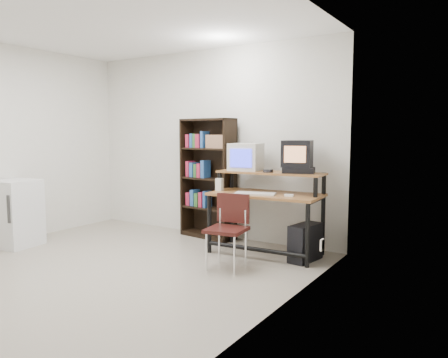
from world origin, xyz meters
The scene contains 18 objects.
floor centered at (0.00, 0.00, -0.01)m, with size 4.00×4.00×0.01m, color #9E9483.
ceiling centered at (0.00, 0.00, 2.60)m, with size 4.00×4.00×0.01m, color white.
back_wall centered at (0.00, 2.00, 1.30)m, with size 4.00×0.01×2.60m, color silver.
right_wall centered at (2.00, 0.00, 1.30)m, with size 0.01×4.00×2.60m, color silver.
computer_desk centered at (1.16, 1.53, 0.70)m, with size 1.34×0.73×0.98m.
crt_monitor centered at (0.80, 1.65, 1.15)m, with size 0.43×0.43×0.35m.
vcr centered at (1.51, 1.65, 1.01)m, with size 0.36×0.26×0.08m, color black.
crt_tv centered at (1.47, 1.68, 1.21)m, with size 0.40×0.39×0.31m.
cd_spindle centered at (1.17, 1.54, 0.99)m, with size 0.12×0.12×0.05m, color #26262B.
keyboard centered at (1.10, 1.34, 0.74)m, with size 0.47×0.21×0.04m, color beige.
mousepad centered at (1.51, 1.44, 0.72)m, with size 0.22×0.18×0.01m, color black.
mouse centered at (1.50, 1.41, 0.74)m, with size 0.10×0.06×0.03m, color white.
desk_speaker centered at (0.56, 1.41, 0.80)m, with size 0.08×0.07×0.17m, color beige.
pc_tower centered at (1.67, 1.49, 0.21)m, with size 0.20×0.45×0.42m, color black.
school_chair centered at (1.06, 0.83, 0.48)m, with size 0.45×0.45×0.79m.
bookshelf centered at (0.10, 1.85, 0.85)m, with size 0.85×0.38×1.64m.
mini_fridge centered at (-1.72, 0.12, 0.43)m, with size 0.56×0.56×0.85m.
wall_outlet centered at (1.99, 1.15, 0.30)m, with size 0.02×0.08×0.12m, color beige.
Camera 1 is at (3.49, -3.10, 1.45)m, focal length 35.00 mm.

